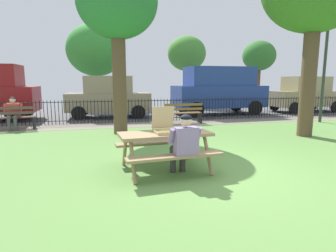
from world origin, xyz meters
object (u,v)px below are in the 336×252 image
at_px(far_tree_center, 187,54).
at_px(far_tree_midright, 259,57).
at_px(park_bench_center, 183,114).
at_px(parked_car_right, 219,89).
at_px(adult_at_table, 184,143).
at_px(parked_car_center, 109,96).
at_px(pizza_box_open, 165,128).
at_px(tree_midground_left, 117,5).
at_px(picnic_table_foreground, 165,141).
at_px(person_on_park_bench, 13,112).
at_px(lamp_post_walkway, 325,63).
at_px(parked_car_far_right, 305,94).
at_px(far_tree_midleft, 96,50).
at_px(park_bench_left, 11,118).

bearing_deg(far_tree_center, far_tree_midright, 0.00).
height_order(park_bench_center, parked_car_right, parked_car_right).
bearing_deg(parked_car_right, adult_at_table, -116.57).
distance_m(park_bench_center, parked_car_center, 4.02).
xyz_separation_m(pizza_box_open, tree_midground_left, (-0.63, 4.15, 3.26)).
xyz_separation_m(adult_at_table, far_tree_center, (4.38, 14.50, 2.91)).
bearing_deg(parked_car_right, far_tree_center, 91.18).
xyz_separation_m(picnic_table_foreground, far_tree_center, (4.62, 14.02, 2.97)).
xyz_separation_m(parked_car_center, far_tree_center, (5.53, 5.52, 2.56)).
height_order(picnic_table_foreground, person_on_park_bench, person_on_park_bench).
distance_m(adult_at_table, park_bench_center, 6.53).
xyz_separation_m(person_on_park_bench, lamp_post_walkway, (12.28, -0.93, 1.84)).
relative_size(park_bench_center, person_on_park_bench, 1.35).
xyz_separation_m(picnic_table_foreground, adult_at_table, (0.25, -0.48, 0.06)).
xyz_separation_m(tree_midground_left, parked_car_center, (-0.27, 4.35, -3.11)).
bearing_deg(park_bench_center, parked_car_far_right, 18.71).
xyz_separation_m(parked_car_right, parked_car_far_right, (5.25, -0.00, -0.29)).
distance_m(parked_car_far_right, far_tree_center, 8.11).
bearing_deg(picnic_table_foreground, far_tree_center, 71.75).
relative_size(person_on_park_bench, far_tree_midleft, 0.22).
bearing_deg(parked_car_right, park_bench_center, -135.21).
height_order(adult_at_table, park_bench_left, adult_at_table).
height_order(lamp_post_walkway, far_tree_center, far_tree_center).
height_order(park_bench_center, lamp_post_walkway, lamp_post_walkway).
relative_size(lamp_post_walkway, parked_car_center, 1.04).
xyz_separation_m(park_bench_center, lamp_post_walkway, (5.88, -0.91, 2.08)).
relative_size(lamp_post_walkway, parked_car_far_right, 1.04).
relative_size(picnic_table_foreground, parked_car_far_right, 0.49).
distance_m(parked_car_right, far_tree_center, 5.97).
bearing_deg(parked_car_center, park_bench_center, -42.74).
bearing_deg(tree_midground_left, park_bench_center, 31.99).
xyz_separation_m(park_bench_center, far_tree_midleft, (-3.55, 8.22, 3.29)).
bearing_deg(person_on_park_bench, park_bench_center, -0.17).
bearing_deg(park_bench_left, far_tree_midright, 29.24).
relative_size(park_bench_left, park_bench_center, 1.01).
height_order(park_bench_left, park_bench_center, same).
height_order(adult_at_table, lamp_post_walkway, lamp_post_walkway).
height_order(pizza_box_open, lamp_post_walkway, lamp_post_walkway).
xyz_separation_m(parked_car_center, parked_car_far_right, (10.89, 0.00, 0.00)).
relative_size(adult_at_table, tree_midground_left, 0.22).
bearing_deg(parked_car_far_right, far_tree_midleft, 154.39).
xyz_separation_m(picnic_table_foreground, lamp_post_walkway, (7.90, 4.89, 1.90)).
xyz_separation_m(park_bench_left, far_tree_center, (9.09, 8.22, 3.15)).
relative_size(tree_midground_left, far_tree_midleft, 1.00).
xyz_separation_m(pizza_box_open, parked_car_far_right, (9.99, 8.50, 0.15)).
distance_m(adult_at_table, lamp_post_walkway, 9.53).
distance_m(picnic_table_foreground, parked_car_far_right, 13.12).
height_order(pizza_box_open, far_tree_center, far_tree_center).
bearing_deg(adult_at_table, parked_car_right, 63.43).
bearing_deg(adult_at_table, far_tree_center, 73.20).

